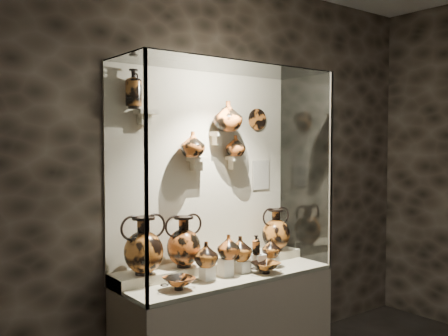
# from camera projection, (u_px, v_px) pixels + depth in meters

# --- Properties ---
(wall_back) EXTENTS (5.00, 0.02, 3.20)m
(wall_back) POSITION_uv_depth(u_px,v_px,m) (202.00, 171.00, 4.02)
(wall_back) COLOR black
(wall_back) RESTS_ON ground
(plinth) EXTENTS (1.70, 0.60, 0.80)m
(plinth) POSITION_uv_depth(u_px,v_px,m) (227.00, 329.00, 3.83)
(plinth) COLOR beige
(plinth) RESTS_ON floor
(front_tier) EXTENTS (1.68, 0.58, 0.03)m
(front_tier) POSITION_uv_depth(u_px,v_px,m) (227.00, 275.00, 3.81)
(front_tier) COLOR #C4B798
(front_tier) RESTS_ON plinth
(rear_tier) EXTENTS (1.70, 0.25, 0.10)m
(rear_tier) POSITION_uv_depth(u_px,v_px,m) (213.00, 266.00, 3.94)
(rear_tier) COLOR #C4B798
(rear_tier) RESTS_ON plinth
(back_panel) EXTENTS (1.70, 0.03, 1.60)m
(back_panel) POSITION_uv_depth(u_px,v_px,m) (203.00, 171.00, 4.02)
(back_panel) COLOR beige
(back_panel) RESTS_ON plinth
(glass_front) EXTENTS (1.70, 0.01, 1.60)m
(glass_front) POSITION_uv_depth(u_px,v_px,m) (252.00, 175.00, 3.53)
(glass_front) COLOR white
(glass_front) RESTS_ON plinth
(glass_left) EXTENTS (0.01, 0.60, 1.60)m
(glass_left) POSITION_uv_depth(u_px,v_px,m) (124.00, 177.00, 3.26)
(glass_left) COLOR white
(glass_left) RESTS_ON plinth
(glass_right) EXTENTS (0.01, 0.60, 1.60)m
(glass_right) POSITION_uv_depth(u_px,v_px,m) (305.00, 169.00, 4.28)
(glass_right) COLOR white
(glass_right) RESTS_ON plinth
(glass_top) EXTENTS (1.70, 0.60, 0.01)m
(glass_top) POSITION_uv_depth(u_px,v_px,m) (227.00, 67.00, 3.73)
(glass_top) COLOR white
(glass_top) RESTS_ON back_panel
(frame_post_left) EXTENTS (0.02, 0.02, 1.60)m
(frame_post_left) POSITION_uv_depth(u_px,v_px,m) (146.00, 180.00, 3.03)
(frame_post_left) COLOR gray
(frame_post_left) RESTS_ON plinth
(frame_post_right) EXTENTS (0.02, 0.02, 1.60)m
(frame_post_right) POSITION_uv_depth(u_px,v_px,m) (330.00, 171.00, 4.04)
(frame_post_right) COLOR gray
(frame_post_right) RESTS_ON plinth
(pedestal_a) EXTENTS (0.09, 0.09, 0.10)m
(pedestal_a) POSITION_uv_depth(u_px,v_px,m) (207.00, 273.00, 3.63)
(pedestal_a) COLOR silver
(pedestal_a) RESTS_ON front_tier
(pedestal_b) EXTENTS (0.09, 0.09, 0.13)m
(pedestal_b) POSITION_uv_depth(u_px,v_px,m) (225.00, 267.00, 3.73)
(pedestal_b) COLOR silver
(pedestal_b) RESTS_ON front_tier
(pedestal_c) EXTENTS (0.09, 0.09, 0.09)m
(pedestal_c) POSITION_uv_depth(u_px,v_px,m) (243.00, 267.00, 3.84)
(pedestal_c) COLOR silver
(pedestal_c) RESTS_ON front_tier
(pedestal_d) EXTENTS (0.09, 0.09, 0.12)m
(pedestal_d) POSITION_uv_depth(u_px,v_px,m) (259.00, 262.00, 3.93)
(pedestal_d) COLOR silver
(pedestal_d) RESTS_ON front_tier
(pedestal_e) EXTENTS (0.09, 0.09, 0.08)m
(pedestal_e) POSITION_uv_depth(u_px,v_px,m) (272.00, 262.00, 4.02)
(pedestal_e) COLOR silver
(pedestal_e) RESTS_ON front_tier
(bracket_ul) EXTENTS (0.14, 0.12, 0.04)m
(bracket_ul) POSITION_uv_depth(u_px,v_px,m) (146.00, 112.00, 3.60)
(bracket_ul) COLOR beige
(bracket_ul) RESTS_ON back_panel
(bracket_ca) EXTENTS (0.14, 0.12, 0.04)m
(bracket_ca) POSITION_uv_depth(u_px,v_px,m) (198.00, 159.00, 3.89)
(bracket_ca) COLOR beige
(bracket_ca) RESTS_ON back_panel
(bracket_cb) EXTENTS (0.10, 0.12, 0.04)m
(bracket_cb) POSITION_uv_depth(u_px,v_px,m) (218.00, 134.00, 4.00)
(bracket_cb) COLOR beige
(bracket_cb) RESTS_ON back_panel
(bracket_cc) EXTENTS (0.14, 0.12, 0.04)m
(bracket_cc) POSITION_uv_depth(u_px,v_px,m) (236.00, 158.00, 4.12)
(bracket_cc) COLOR beige
(bracket_cc) RESTS_ON back_panel
(amphora_left) EXTENTS (0.41, 0.41, 0.41)m
(amphora_left) POSITION_uv_depth(u_px,v_px,m) (144.00, 245.00, 3.50)
(amphora_left) COLOR #A2591F
(amphora_left) RESTS_ON rear_tier
(amphora_mid) EXTENTS (0.33, 0.33, 0.38)m
(amphora_mid) POSITION_uv_depth(u_px,v_px,m) (184.00, 241.00, 3.72)
(amphora_mid) COLOR #B95920
(amphora_mid) RESTS_ON rear_tier
(amphora_right) EXTENTS (0.35, 0.35, 0.36)m
(amphora_right) POSITION_uv_depth(u_px,v_px,m) (276.00, 229.00, 4.30)
(amphora_right) COLOR #A2591F
(amphora_right) RESTS_ON rear_tier
(jug_a) EXTENTS (0.20, 0.20, 0.18)m
(jug_a) POSITION_uv_depth(u_px,v_px,m) (206.00, 254.00, 3.60)
(jug_a) COLOR #A2591F
(jug_a) RESTS_ON pedestal_a
(jug_b) EXTENTS (0.22, 0.22, 0.18)m
(jug_b) POSITION_uv_depth(u_px,v_px,m) (228.00, 247.00, 3.73)
(jug_b) COLOR #B95920
(jug_b) RESTS_ON pedestal_b
(jug_c) EXTENTS (0.24, 0.24, 0.19)m
(jug_c) POSITION_uv_depth(u_px,v_px,m) (240.00, 248.00, 3.83)
(jug_c) COLOR #A2591F
(jug_c) RESTS_ON pedestal_c
(jug_e) EXTENTS (0.15, 0.15, 0.16)m
(jug_e) POSITION_uv_depth(u_px,v_px,m) (271.00, 248.00, 3.99)
(jug_e) COLOR #A2591F
(jug_e) RESTS_ON pedestal_e
(lekythos_small) EXTENTS (0.09, 0.09, 0.17)m
(lekythos_small) POSITION_uv_depth(u_px,v_px,m) (256.00, 244.00, 3.90)
(lekythos_small) COLOR #B95920
(lekythos_small) RESTS_ON pedestal_d
(kylix_left) EXTENTS (0.27, 0.23, 0.11)m
(kylix_left) POSITION_uv_depth(u_px,v_px,m) (179.00, 282.00, 3.38)
(kylix_left) COLOR #B95920
(kylix_left) RESTS_ON front_tier
(kylix_right) EXTENTS (0.33, 0.31, 0.11)m
(kylix_right) POSITION_uv_depth(u_px,v_px,m) (265.00, 266.00, 3.81)
(kylix_right) COLOR #A2591F
(kylix_right) RESTS_ON front_tier
(lekythos_tall) EXTENTS (0.13, 0.13, 0.32)m
(lekythos_tall) POSITION_uv_depth(u_px,v_px,m) (134.00, 86.00, 3.52)
(lekythos_tall) COLOR #A2591F
(lekythos_tall) RESTS_ON bracket_ul
(ovoid_vase_a) EXTENTS (0.20, 0.20, 0.20)m
(ovoid_vase_a) POSITION_uv_depth(u_px,v_px,m) (193.00, 144.00, 3.80)
(ovoid_vase_a) COLOR #B95920
(ovoid_vase_a) RESTS_ON bracket_ca
(ovoid_vase_b) EXTENTS (0.31, 0.31, 0.24)m
(ovoid_vase_b) POSITION_uv_depth(u_px,v_px,m) (228.00, 116.00, 3.97)
(ovoid_vase_b) COLOR #B95920
(ovoid_vase_b) RESTS_ON bracket_cb
(ovoid_vase_c) EXTENTS (0.17, 0.17, 0.17)m
(ovoid_vase_c) POSITION_uv_depth(u_px,v_px,m) (235.00, 146.00, 4.07)
(ovoid_vase_c) COLOR #B95920
(ovoid_vase_c) RESTS_ON bracket_cc
(wall_plate) EXTENTS (0.19, 0.02, 0.19)m
(wall_plate) POSITION_uv_depth(u_px,v_px,m) (257.00, 119.00, 4.31)
(wall_plate) COLOR #AF5C22
(wall_plate) RESTS_ON back_panel
(info_placard) EXTENTS (0.19, 0.01, 0.25)m
(info_placard) POSITION_uv_depth(u_px,v_px,m) (261.00, 175.00, 4.37)
(info_placard) COLOR beige
(info_placard) RESTS_ON back_panel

